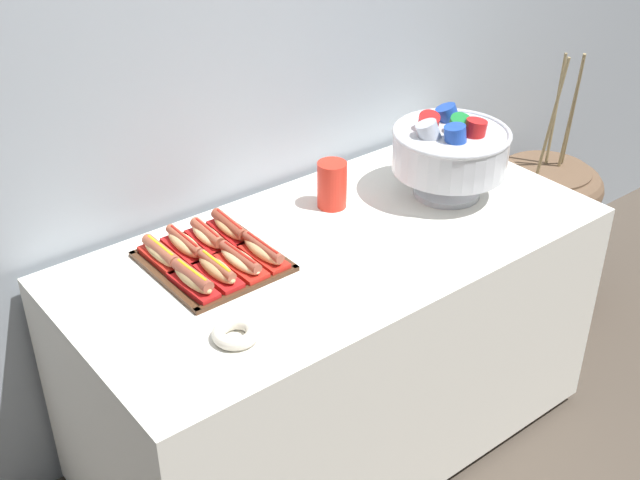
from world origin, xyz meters
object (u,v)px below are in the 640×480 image
object	(u,v)px
buffet_table	(335,343)
hot_dog_0	(193,280)
hot_dog_7	(230,228)
cup_stack	(332,185)
hot_dog_4	(161,254)
hot_dog_3	(263,252)
hot_dog_5	(185,245)
punch_bowl	(450,149)
hot_dog_1	(217,270)
serving_tray	(213,262)
hot_dog_2	(240,261)
floor_vase	(537,235)
hot_dog_6	(208,237)
donut	(236,333)

from	to	relation	value
buffet_table	hot_dog_0	xyz separation A→B (m)	(-0.45, 0.04, 0.41)
hot_dog_7	cup_stack	distance (m)	0.36
hot_dog_4	hot_dog_3	bearing A→B (deg)	-35.67
hot_dog_3	hot_dog_5	xyz separation A→B (m)	(-0.15, 0.16, 0.00)
hot_dog_3	punch_bowl	size ratio (longest dim) A/B	0.49
cup_stack	hot_dog_1	bearing A→B (deg)	-165.13
hot_dog_5	punch_bowl	distance (m)	0.87
hot_dog_0	cup_stack	xyz separation A→B (m)	(0.58, 0.13, 0.04)
serving_tray	hot_dog_2	size ratio (longest dim) A/B	1.99
hot_dog_7	buffet_table	bearing A→B (deg)	-42.01
hot_dog_5	hot_dog_3	bearing A→B (deg)	-47.14
buffet_table	floor_vase	distance (m)	1.22
hot_dog_0	hot_dog_1	distance (m)	0.08
hot_dog_1	hot_dog_3	xyz separation A→B (m)	(0.15, 0.00, -0.00)
hot_dog_1	hot_dog_5	distance (m)	0.17
hot_dog_4	hot_dog_6	size ratio (longest dim) A/B	1.08
hot_dog_4	donut	distance (m)	0.40
floor_vase	cup_stack	xyz separation A→B (m)	(-1.08, 0.01, 0.58)
hot_dog_6	punch_bowl	xyz separation A→B (m)	(0.77, -0.20, 0.12)
hot_dog_3	hot_dog_5	distance (m)	0.22
hot_dog_0	hot_dog_7	xyz separation A→B (m)	(0.22, 0.17, -0.00)
punch_bowl	hot_dog_3	bearing A→B (deg)	177.29
buffet_table	hot_dog_4	size ratio (longest dim) A/B	8.82
cup_stack	hot_dog_3	bearing A→B (deg)	-159.48
cup_stack	donut	size ratio (longest dim) A/B	1.26
hot_dog_1	hot_dog_4	xyz separation A→B (m)	(-0.08, 0.16, -0.00)
punch_bowl	cup_stack	xyz separation A→B (m)	(-0.34, 0.16, -0.08)
hot_dog_3	hot_dog_4	xyz separation A→B (m)	(-0.23, 0.16, -0.00)
serving_tray	hot_dog_1	size ratio (longest dim) A/B	2.08
punch_bowl	cup_stack	bearing A→B (deg)	154.00
hot_dog_6	hot_dog_7	distance (m)	0.08
hot_dog_1	donut	world-z (taller)	hot_dog_1
hot_dog_6	donut	bearing A→B (deg)	-112.98
hot_dog_6	cup_stack	size ratio (longest dim) A/B	1.13
hot_dog_0	donut	xyz separation A→B (m)	(-0.02, -0.24, -0.02)
floor_vase	hot_dog_4	distance (m)	1.75
serving_tray	hot_dog_3	size ratio (longest dim) A/B	2.03
hot_dog_7	hot_dog_2	bearing A→B (deg)	-113.86
punch_bowl	hot_dog_6	bearing A→B (deg)	165.58
floor_vase	serving_tray	world-z (taller)	floor_vase
hot_dog_4	hot_dog_6	world-z (taller)	same
hot_dog_0	hot_dog_3	world-z (taller)	hot_dog_0
hot_dog_1	hot_dog_5	size ratio (longest dim) A/B	0.98
hot_dog_7	hot_dog_3	bearing A→B (deg)	-89.42
hot_dog_3	donut	world-z (taller)	hot_dog_3
serving_tray	hot_dog_3	distance (m)	0.14
floor_vase	hot_dog_2	world-z (taller)	floor_vase
hot_dog_0	hot_dog_5	xyz separation A→B (m)	(0.07, 0.17, -0.00)
hot_dog_7	donut	world-z (taller)	hot_dog_7
floor_vase	cup_stack	distance (m)	1.23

